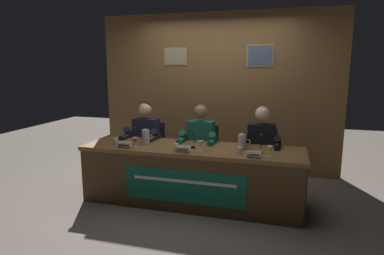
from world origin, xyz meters
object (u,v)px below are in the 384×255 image
chair_center (203,157)px  juice_glass_center (201,144)px  panelist_left (144,138)px  juice_glass_left (135,140)px  water_cup_right (240,151)px  nameplate_right (254,154)px  microphone_right (261,147)px  panelist_center (200,142)px  conference_table (190,167)px  water_pitcher_right_side (242,142)px  water_cup_center (176,147)px  microphone_left (132,138)px  juice_glass_right (270,149)px  water_pitcher_left_side (146,137)px  panelist_right (261,146)px  nameplate_left (124,145)px  nameplate_center (182,149)px  water_cup_left (116,142)px  microphone_center (194,142)px  chair_right (261,162)px  chair_left (150,153)px

chair_center → juice_glass_center: bearing=-78.3°
panelist_left → juice_glass_left: bearing=-76.3°
chair_center → water_cup_right: 1.05m
nameplate_right → microphone_right: bearing=77.2°
panelist_center → microphone_right: 0.98m
conference_table → water_pitcher_right_side: water_pitcher_right_side is taller
juice_glass_left → water_cup_center: 0.56m
microphone_left → juice_glass_right: (1.78, -0.13, 0.01)m
chair_center → nameplate_right: 1.25m
water_pitcher_left_side → panelist_right: bearing=15.1°
nameplate_left → nameplate_center: same height
chair_center → water_pitcher_left_side: bearing=-136.6°
water_cup_center → water_cup_right: size_ratio=1.00×
water_cup_center → water_pitcher_left_side: size_ratio=0.40×
microphone_right → panelist_right: bearing=93.7°
water_cup_left → panelist_center: (0.99, 0.54, -0.06)m
panelist_left → microphone_right: (1.69, -0.45, 0.09)m
water_cup_left → nameplate_center: (0.95, -0.14, 0.00)m
panelist_left → water_cup_center: bearing=-41.0°
juice_glass_left → microphone_center: 0.74m
water_pitcher_right_side → panelist_center: bearing=151.4°
nameplate_left → panelist_right: panelist_right is taller
juice_glass_center → panelist_right: size_ratio=0.10×
chair_right → juice_glass_right: chair_right is taller
nameplate_left → juice_glass_center: bearing=7.1°
nameplate_right → juice_glass_right: (0.17, 0.12, 0.05)m
water_pitcher_right_side → juice_glass_right: bearing=-33.8°
panelist_center → water_pitcher_left_side: size_ratio=5.86×
nameplate_right → water_pitcher_right_side: bearing=117.0°
nameplate_right → microphone_right: microphone_right is taller
juice_glass_right → water_cup_right: size_ratio=1.46×
water_cup_left → nameplate_center: 0.96m
chair_left → juice_glass_right: (1.81, -0.77, 0.38)m
chair_left → microphone_left: bearing=-87.4°
juice_glass_right → water_cup_right: 0.35m
chair_center → nameplate_center: chair_center is taller
nameplate_left → water_pitcher_right_side: (1.44, 0.32, 0.05)m
conference_table → chair_right: bearing=39.4°
panelist_center → water_cup_left: bearing=-151.4°
chair_left → water_cup_left: size_ratio=10.62×
chair_center → water_cup_center: 0.88m
microphone_right → water_pitcher_right_side: size_ratio=1.03×
panelist_left → water_cup_left: bearing=-106.2°
conference_table → nameplate_center: (-0.03, -0.19, 0.28)m
juice_glass_center → water_cup_center: (-0.29, -0.06, -0.05)m
chair_center → chair_right: size_ratio=1.00×
microphone_center → juice_glass_right: 0.96m
water_pitcher_left_side → juice_glass_center: bearing=-10.8°
chair_center → nameplate_center: (-0.03, -0.87, 0.34)m
chair_center → panelist_right: bearing=-13.5°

